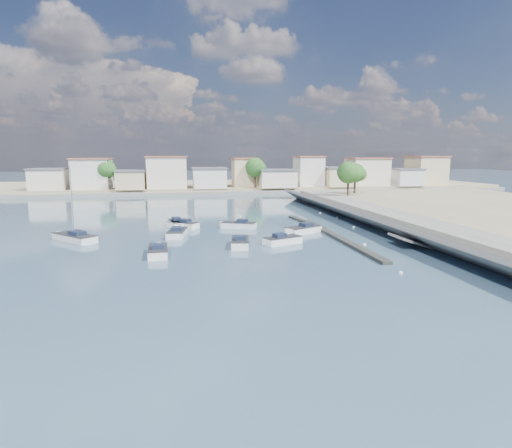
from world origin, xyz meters
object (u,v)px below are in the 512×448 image
at_px(motorboat_f, 182,225).
at_px(sailboat, 73,237).
at_px(motorboat_a, 158,251).
at_px(motorboat_h, 284,240).
at_px(motorboat_d, 302,230).
at_px(motorboat_b, 240,242).
at_px(motorboat_c, 237,225).
at_px(motorboat_g, 178,224).
at_px(motorboat_e, 178,233).

relative_size(motorboat_f, sailboat, 0.51).
xyz_separation_m(motorboat_a, motorboat_h, (13.95, 3.14, -0.00)).
bearing_deg(motorboat_d, motorboat_f, 155.50).
distance_m(motorboat_b, motorboat_d, 10.97).
distance_m(motorboat_h, sailboat, 24.89).
distance_m(motorboat_a, motorboat_c, 17.71).
relative_size(motorboat_g, motorboat_h, 1.07).
bearing_deg(motorboat_b, motorboat_c, 84.11).
bearing_deg(sailboat, motorboat_g, 33.92).
relative_size(motorboat_a, sailboat, 0.60).
distance_m(motorboat_a, motorboat_g, 17.27).
bearing_deg(motorboat_b, motorboat_d, 35.44).
xyz_separation_m(motorboat_a, motorboat_e, (1.92, 10.05, -0.00)).
xyz_separation_m(motorboat_b, motorboat_h, (5.13, 0.23, 0.00)).
distance_m(motorboat_d, sailboat, 27.99).
distance_m(motorboat_f, sailboat, 14.56).
height_order(motorboat_f, motorboat_h, same).
bearing_deg(motorboat_b, motorboat_f, 115.64).
distance_m(motorboat_b, motorboat_g, 15.87).
xyz_separation_m(motorboat_e, motorboat_h, (12.04, -6.91, 0.00)).
distance_m(motorboat_f, motorboat_h, 17.48).
relative_size(motorboat_a, motorboat_h, 1.10).
bearing_deg(motorboat_h, motorboat_c, 108.90).
bearing_deg(motorboat_e, motorboat_f, 85.41).
relative_size(motorboat_a, motorboat_e, 0.95).
height_order(motorboat_b, motorboat_e, same).
distance_m(motorboat_d, motorboat_g, 17.76).
bearing_deg(motorboat_g, motorboat_f, -58.33).
distance_m(motorboat_e, motorboat_g, 7.12).
bearing_deg(motorboat_h, motorboat_d, 58.15).
bearing_deg(motorboat_e, motorboat_c, 29.25).
xyz_separation_m(motorboat_c, motorboat_d, (7.73, -5.32, -0.00)).
distance_m(motorboat_e, sailboat, 12.18).
xyz_separation_m(motorboat_f, motorboat_g, (-0.56, 0.90, 0.00)).
xyz_separation_m(motorboat_a, sailboat, (-10.22, 9.04, 0.03)).
height_order(motorboat_b, motorboat_d, same).
bearing_deg(motorboat_g, motorboat_c, -17.47).
distance_m(motorboat_a, motorboat_d, 20.04).
xyz_separation_m(motorboat_b, motorboat_c, (1.21, 11.69, 0.00)).
bearing_deg(motorboat_b, motorboat_a, -161.75).
bearing_deg(motorboat_g, motorboat_e, -89.55).
distance_m(motorboat_f, motorboat_g, 1.06).
relative_size(motorboat_e, motorboat_g, 1.08).
distance_m(motorboat_d, motorboat_e, 15.87).
bearing_deg(motorboat_b, motorboat_h, 2.54).
distance_m(motorboat_a, motorboat_b, 9.30).
relative_size(motorboat_d, motorboat_e, 0.95).
bearing_deg(sailboat, motorboat_c, 15.34).
relative_size(motorboat_e, sailboat, 0.63).
xyz_separation_m(motorboat_g, sailboat, (-12.09, -8.13, 0.03)).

